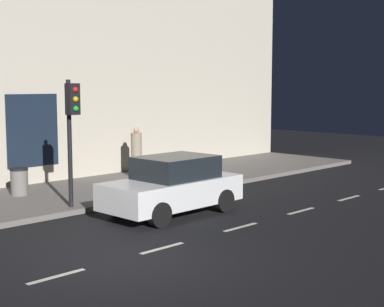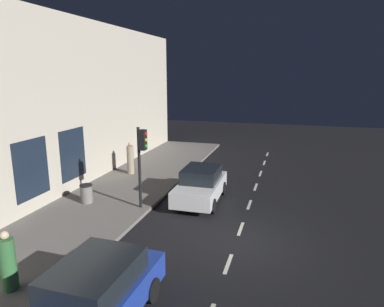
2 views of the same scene
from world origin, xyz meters
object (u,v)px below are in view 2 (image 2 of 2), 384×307
parked_car_1 (201,185)px  trash_bin (86,194)px  parked_car_0 (93,297)px  pedestrian_0 (130,159)px  traffic_light (142,151)px  pedestrian_1 (8,263)px

parked_car_1 → trash_bin: (4.73, 1.96, -0.22)m
parked_car_1 → trash_bin: 5.13m
parked_car_0 → parked_car_1: 8.62m
parked_car_1 → pedestrian_0: (4.90, -2.78, 0.20)m
traffic_light → parked_car_1: bearing=-139.1°
traffic_light → parked_car_0: 7.30m
pedestrian_0 → trash_bin: (-0.17, 4.75, -0.42)m
traffic_light → parked_car_1: 3.29m
pedestrian_1 → parked_car_1: bearing=162.8°
parked_car_0 → parked_car_1: bearing=-90.4°
parked_car_0 → trash_bin: bearing=-54.7°
pedestrian_0 → trash_bin: size_ratio=2.19×
pedestrian_1 → trash_bin: pedestrian_1 is taller
parked_car_0 → parked_car_1: size_ratio=1.11×
parked_car_0 → pedestrian_1: pedestrian_1 is taller
parked_car_1 → pedestrian_1: bearing=68.1°
traffic_light → trash_bin: 3.37m
parked_car_1 → pedestrian_0: pedestrian_0 is taller
parked_car_1 → trash_bin: parked_car_1 is taller
parked_car_0 → traffic_light: bearing=-73.8°
traffic_light → pedestrian_1: size_ratio=2.10×
parked_car_1 → pedestrian_0: 5.64m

